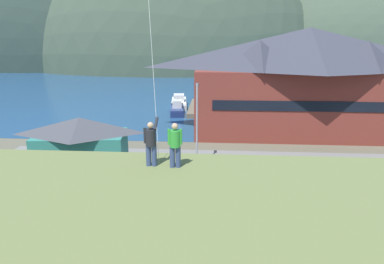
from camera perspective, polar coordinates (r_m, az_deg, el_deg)
ground_plane at (r=22.68m, az=1.26°, el=-15.24°), size 600.00×600.00×0.00m
parking_lot_pad at (r=27.07m, az=1.78°, el=-9.75°), size 40.00×20.00×0.10m
bay_water at (r=80.32m, az=3.35°, el=7.17°), size 360.00×84.00×0.03m
far_hill_west_ridge at (r=155.37m, az=-24.87°, el=9.80°), size 144.69×58.96×83.98m
far_hill_east_peak at (r=137.29m, az=-3.54°, el=10.61°), size 109.32×75.18×88.69m
far_hill_center_saddle at (r=145.96m, az=26.40°, el=9.34°), size 95.68×50.06×56.50m
harbor_lodge at (r=44.06m, az=18.13°, el=8.24°), size 27.66×11.50×12.43m
storage_shed_near_lot at (r=31.77m, az=-17.57°, el=-1.85°), size 8.53×5.38×4.86m
wharf_dock at (r=56.19m, az=1.25°, el=3.94°), size 3.20×12.48×0.70m
moored_boat_wharfside at (r=58.78m, az=-2.12°, el=4.82°), size 3.21×7.88×2.16m
moored_boat_outer_mooring at (r=56.83m, az=4.71°, el=4.40°), size 2.36×6.62×2.16m
moored_boat_inner_slip at (r=53.43m, az=-2.44°, el=3.73°), size 2.60×6.29×2.16m
parked_car_back_row_right at (r=29.26m, az=19.84°, el=-6.56°), size 4.33×2.32×1.82m
parked_car_lone_by_shed at (r=25.43m, az=-19.03°, el=-9.86°), size 4.26×2.17×1.82m
parked_car_back_row_left at (r=24.14m, az=23.07°, el=-11.69°), size 4.25×2.16×1.82m
parked_car_mid_row_far at (r=23.90m, az=-6.08°, el=-10.73°), size 4.22×2.09×1.82m
parked_car_front_row_silver at (r=28.13m, az=3.35°, el=-6.51°), size 4.28×2.21×1.82m
parking_light_pole at (r=30.93m, az=0.81°, el=1.98°), size 0.24×0.78×7.44m
person_kite_flyer at (r=13.47m, az=-6.69°, el=-1.65°), size 0.52×0.65×1.86m
person_companion at (r=13.24m, az=-2.78°, el=-1.93°), size 0.55×0.40×1.74m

